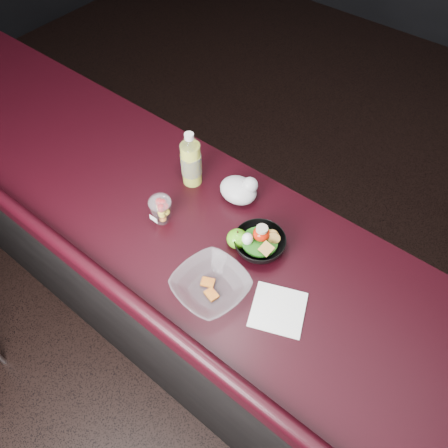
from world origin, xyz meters
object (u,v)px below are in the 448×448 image
(lemonade_bottle, at_px, (191,162))
(snack_bowl, at_px, (259,242))
(takeout_bowl, at_px, (211,286))
(green_apple, at_px, (237,239))
(fruit_cup, at_px, (161,209))

(lemonade_bottle, relative_size, snack_bowl, 1.12)
(lemonade_bottle, height_order, snack_bowl, lemonade_bottle)
(snack_bowl, height_order, takeout_bowl, snack_bowl)
(green_apple, bearing_deg, takeout_bowl, -77.56)
(takeout_bowl, bearing_deg, lemonade_bottle, 137.80)
(takeout_bowl, bearing_deg, fruit_cup, 160.11)
(takeout_bowl, bearing_deg, green_apple, 102.44)
(fruit_cup, height_order, takeout_bowl, fruit_cup)
(fruit_cup, distance_m, snack_bowl, 0.36)
(lemonade_bottle, relative_size, takeout_bowl, 0.91)
(lemonade_bottle, bearing_deg, snack_bowl, -14.44)
(green_apple, bearing_deg, snack_bowl, 26.85)
(fruit_cup, distance_m, green_apple, 0.29)
(fruit_cup, distance_m, takeout_bowl, 0.34)
(fruit_cup, bearing_deg, green_apple, 15.59)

